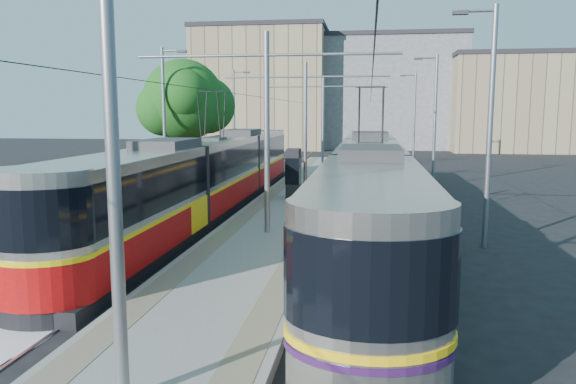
# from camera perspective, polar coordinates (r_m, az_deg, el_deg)

# --- Properties ---
(ground) EXTENTS (160.00, 160.00, 0.00)m
(ground) POSITION_cam_1_polar(r_m,az_deg,el_deg) (12.79, -8.69, -12.87)
(ground) COLOR black
(ground) RESTS_ON ground
(platform) EXTENTS (4.00, 50.00, 0.30)m
(platform) POSITION_cam_1_polar(r_m,az_deg,el_deg) (28.97, 1.08, -0.65)
(platform) COLOR gray
(platform) RESTS_ON ground
(tactile_strip_left) EXTENTS (0.70, 50.00, 0.01)m
(tactile_strip_left) POSITION_cam_1_polar(r_m,az_deg,el_deg) (29.16, -1.74, -0.28)
(tactile_strip_left) COLOR gray
(tactile_strip_left) RESTS_ON platform
(tactile_strip_right) EXTENTS (0.70, 50.00, 0.01)m
(tactile_strip_right) POSITION_cam_1_polar(r_m,az_deg,el_deg) (28.80, 3.95, -0.40)
(tactile_strip_right) COLOR gray
(tactile_strip_right) RESTS_ON platform
(rails) EXTENTS (8.71, 70.00, 0.03)m
(rails) POSITION_cam_1_polar(r_m,az_deg,el_deg) (28.99, 1.08, -0.91)
(rails) COLOR gray
(rails) RESTS_ON ground
(tram_left) EXTENTS (2.43, 29.76, 5.50)m
(tram_left) POSITION_cam_1_polar(r_m,az_deg,el_deg) (26.29, -7.62, 1.81)
(tram_left) COLOR black
(tram_left) RESTS_ON ground
(tram_right) EXTENTS (2.43, 30.33, 5.50)m
(tram_right) POSITION_cam_1_polar(r_m,az_deg,el_deg) (22.10, 8.29, 1.00)
(tram_right) COLOR black
(tram_right) RESTS_ON ground
(catenary) EXTENTS (9.20, 70.00, 7.00)m
(catenary) POSITION_cam_1_polar(r_m,az_deg,el_deg) (25.81, 0.31, 8.03)
(catenary) COLOR gray
(catenary) RESTS_ON platform
(street_lamps) EXTENTS (15.18, 38.22, 8.00)m
(street_lamps) POSITION_cam_1_polar(r_m,az_deg,el_deg) (32.60, 1.98, 7.44)
(street_lamps) COLOR gray
(street_lamps) RESTS_ON ground
(shelter) EXTENTS (0.69, 1.12, 2.47)m
(shelter) POSITION_cam_1_polar(r_m,az_deg,el_deg) (27.86, 0.56, 2.00)
(shelter) COLOR black
(shelter) RESTS_ON platform
(tree) EXTENTS (5.26, 4.86, 7.64)m
(tree) POSITION_cam_1_polar(r_m,az_deg,el_deg) (34.02, -9.95, 9.01)
(tree) COLOR #382314
(tree) RESTS_ON ground
(building_left) EXTENTS (16.32, 12.24, 15.04)m
(building_left) POSITION_cam_1_polar(r_m,az_deg,el_deg) (72.74, -2.56, 10.44)
(building_left) COLOR gray
(building_left) RESTS_ON ground
(building_centre) EXTENTS (18.36, 14.28, 14.09)m
(building_centre) POSITION_cam_1_polar(r_m,az_deg,el_deg) (75.49, 10.23, 9.88)
(building_centre) COLOR gray
(building_centre) RESTS_ON ground
(building_right) EXTENTS (14.28, 10.20, 11.30)m
(building_right) POSITION_cam_1_polar(r_m,az_deg,el_deg) (71.34, 21.80, 8.42)
(building_right) COLOR gray
(building_right) RESTS_ON ground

